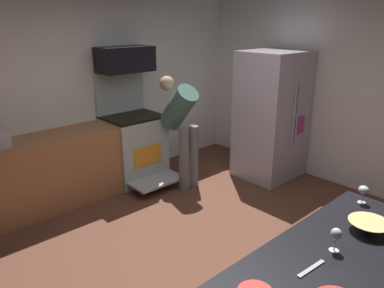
% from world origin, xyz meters
% --- Properties ---
extents(ground_plane, '(5.20, 4.80, 0.02)m').
position_xyz_m(ground_plane, '(0.00, 0.00, -0.01)').
color(ground_plane, brown).
extents(wall_back, '(5.20, 0.12, 2.60)m').
position_xyz_m(wall_back, '(0.00, 2.34, 1.30)').
color(wall_back, white).
rests_on(wall_back, ground).
extents(wall_right, '(0.12, 4.80, 2.60)m').
position_xyz_m(wall_right, '(2.54, 0.00, 1.30)').
color(wall_right, white).
rests_on(wall_right, ground).
extents(lower_cabinet_run, '(2.40, 0.60, 0.90)m').
position_xyz_m(lower_cabinet_run, '(-0.90, 1.98, 0.45)').
color(lower_cabinet_run, '#AA6840').
rests_on(lower_cabinet_run, ground).
extents(oven_range, '(0.76, 1.02, 1.54)m').
position_xyz_m(oven_range, '(0.46, 1.97, 0.51)').
color(oven_range, '#B0B8B6').
rests_on(oven_range, ground).
extents(microwave, '(0.74, 0.38, 0.33)m').
position_xyz_m(microwave, '(0.46, 2.06, 1.71)').
color(microwave, black).
rests_on(microwave, oven_range).
extents(refrigerator, '(0.87, 0.78, 1.81)m').
position_xyz_m(refrigerator, '(2.03, 0.77, 0.91)').
color(refrigerator, '#C0B5C6').
rests_on(refrigerator, ground).
extents(person_cook, '(0.31, 0.65, 1.49)m').
position_xyz_m(person_cook, '(0.84, 1.37, 0.89)').
color(person_cook, slate).
rests_on(person_cook, ground).
extents(mixing_bowl_large, '(0.27, 0.27, 0.07)m').
position_xyz_m(mixing_bowl_large, '(0.01, -1.47, 0.94)').
color(mixing_bowl_large, '#E2CE7C').
rests_on(mixing_bowl_large, counter_island).
extents(wine_glass_near, '(0.08, 0.08, 0.14)m').
position_xyz_m(wine_glass_near, '(0.36, -1.27, 1.00)').
color(wine_glass_near, silver).
rests_on(wine_glass_near, counter_island).
extents(wine_glass_mid, '(0.07, 0.07, 0.15)m').
position_xyz_m(wine_glass_mid, '(-0.37, -1.43, 1.01)').
color(wine_glass_mid, silver).
rests_on(wine_glass_mid, counter_island).
extents(knife_paring, '(0.23, 0.04, 0.01)m').
position_xyz_m(knife_paring, '(-0.62, -1.42, 0.90)').
color(knife_paring, '#B7BABF').
rests_on(knife_paring, counter_island).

